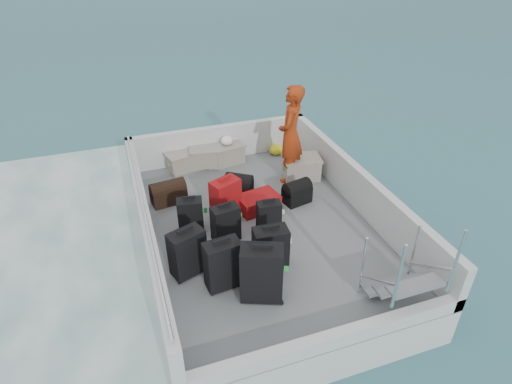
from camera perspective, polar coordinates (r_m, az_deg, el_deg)
ground at (r=7.23m, az=0.49°, el=-8.35°), size 160.00×160.00×0.00m
ferry_hull at (r=7.04m, az=0.50°, el=-6.50°), size 3.60×5.00×0.60m
deck at (r=6.85m, az=0.51°, el=-4.48°), size 3.30×4.70×0.02m
deck_fittings at (r=6.49m, az=4.36°, el=-2.78°), size 3.60×5.00×0.90m
suitcase_0 at (r=5.60m, az=-4.43°, el=-9.71°), size 0.49×0.31×0.72m
suitcase_1 at (r=5.84m, az=-9.11°, el=-8.08°), size 0.53×0.41×0.70m
suitcase_2 at (r=6.66m, az=-8.72°, el=-3.08°), size 0.42×0.30×0.56m
suitcase_3 at (r=5.40m, az=0.76°, el=-10.88°), size 0.60×0.48×0.80m
suitcase_4 at (r=6.38m, az=-4.07°, el=-4.28°), size 0.44×0.30×0.60m
suitcase_5 at (r=6.93m, az=-4.08°, el=-0.78°), size 0.53×0.44×0.64m
suitcase_6 at (r=5.89m, az=1.96°, el=-7.58°), size 0.49×0.31×0.65m
suitcase_7 at (r=6.59m, az=1.71°, el=-3.33°), size 0.38×0.24×0.51m
suitcase_8 at (r=7.14m, az=0.28°, el=-1.38°), size 0.73×0.55×0.26m
duffel_0 at (r=7.45m, az=-11.57°, el=-0.30°), size 0.63×0.38×0.32m
duffel_1 at (r=7.50m, az=-2.28°, el=0.67°), size 0.55×0.51×0.32m
duffel_2 at (r=7.34m, az=5.47°, el=-0.26°), size 0.51×0.39×0.32m
crate_0 at (r=8.41m, az=-9.83°, el=3.97°), size 0.62×0.49×0.33m
crate_1 at (r=8.47m, az=-6.66°, el=4.63°), size 0.67×0.52×0.37m
crate_2 at (r=8.56m, az=-3.84°, el=5.07°), size 0.66×0.51×0.36m
crate_3 at (r=8.05m, az=6.07°, el=3.16°), size 0.72×0.56×0.39m
yellow_bag at (r=8.89m, az=2.70°, el=5.68°), size 0.28×0.26×0.22m
white_bag at (r=8.44m, az=-3.91°, el=6.70°), size 0.24×0.24×0.18m
passenger at (r=7.67m, az=4.62°, el=7.64°), size 0.73×0.79×1.80m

